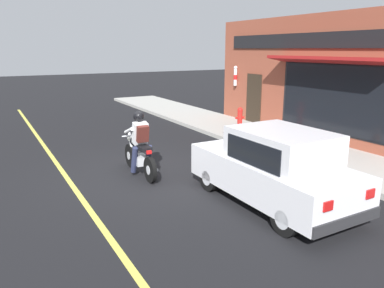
# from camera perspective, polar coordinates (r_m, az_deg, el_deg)

# --- Properties ---
(ground_plane) EXTENTS (80.00, 80.00, 0.00)m
(ground_plane) POSITION_cam_1_polar(r_m,az_deg,el_deg) (9.52, -6.93, -4.70)
(ground_plane) COLOR black
(sidewalk_curb) EXTENTS (2.60, 22.00, 0.14)m
(sidewalk_curb) POSITION_cam_1_polar(r_m,az_deg,el_deg) (14.42, 6.90, 2.15)
(sidewalk_curb) COLOR #ADAAA3
(sidewalk_curb) RESTS_ON ground
(lane_stripe) EXTENTS (0.12, 19.80, 0.01)m
(lane_stripe) POSITION_cam_1_polar(r_m,az_deg,el_deg) (11.87, -20.66, -1.68)
(lane_stripe) COLOR #D1C64C
(lane_stripe) RESTS_ON ground
(storefront_building) EXTENTS (1.25, 9.61, 4.20)m
(storefront_building) POSITION_cam_1_polar(r_m,az_deg,el_deg) (13.65, 17.51, 9.56)
(storefront_building) COLOR brown
(storefront_building) RESTS_ON ground
(motorcycle_with_rider) EXTENTS (0.56, 2.02, 1.62)m
(motorcycle_with_rider) POSITION_cam_1_polar(r_m,az_deg,el_deg) (9.41, -7.99, -0.66)
(motorcycle_with_rider) COLOR black
(motorcycle_with_rider) RESTS_ON ground
(car_hatchback) EXTENTS (1.66, 3.79, 1.57)m
(car_hatchback) POSITION_cam_1_polar(r_m,az_deg,el_deg) (7.69, 12.39, -3.60)
(car_hatchback) COLOR black
(car_hatchback) RESTS_ON ground
(traffic_cone) EXTENTS (0.36, 0.36, 0.60)m
(traffic_cone) POSITION_cam_1_polar(r_m,az_deg,el_deg) (11.38, 18.26, 0.09)
(traffic_cone) COLOR black
(traffic_cone) RESTS_ON sidewalk_curb
(fire_hydrant) EXTENTS (0.36, 0.24, 0.88)m
(fire_hydrant) POSITION_cam_1_polar(r_m,az_deg,el_deg) (13.81, 7.30, 3.71)
(fire_hydrant) COLOR red
(fire_hydrant) RESTS_ON sidewalk_curb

